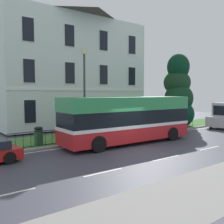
{
  "coord_description": "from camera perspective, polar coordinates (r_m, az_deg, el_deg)",
  "views": [
    {
      "loc": [
        -10.09,
        -10.55,
        3.41
      ],
      "look_at": [
        0.71,
        3.91,
        2.05
      ],
      "focal_mm": 40.6,
      "sensor_mm": 36.0,
      "label": 1
    }
  ],
  "objects": [
    {
      "name": "ground_plane",
      "position": [
        15.54,
        4.91,
        -8.45
      ],
      "size": [
        60.0,
        56.0,
        0.18
      ],
      "color": "#3E3F4B"
    },
    {
      "name": "georgian_townhouse",
      "position": [
        27.84,
        -10.38,
        10.12
      ],
      "size": [
        14.82,
        9.01,
        12.23
      ],
      "color": "silver",
      "rests_on": "ground_plane"
    },
    {
      "name": "iron_verge_railing",
      "position": [
        19.59,
        2.78,
        -3.87
      ],
      "size": [
        17.29,
        0.04,
        0.97
      ],
      "color": "black",
      "rests_on": "ground_plane"
    },
    {
      "name": "evergreen_tree",
      "position": [
        26.22,
        14.59,
        3.5
      ],
      "size": [
        3.29,
        3.3,
        7.43
      ],
      "color": "#423328",
      "rests_on": "ground_plane"
    },
    {
      "name": "single_decker_bus",
      "position": [
        17.22,
        3.67,
        -1.56
      ],
      "size": [
        9.58,
        2.82,
        3.13
      ],
      "rotation": [
        0.0,
        0.0,
        -0.02
      ],
      "color": "red",
      "rests_on": "ground_plane"
    },
    {
      "name": "street_lamp_post",
      "position": [
        17.99,
        -6.23,
        5.47
      ],
      "size": [
        0.36,
        0.24,
        6.35
      ],
      "color": "#333338",
      "rests_on": "ground_plane"
    },
    {
      "name": "litter_bin",
      "position": [
        16.8,
        -16.19,
        -5.13
      ],
      "size": [
        0.55,
        0.55,
        1.16
      ],
      "color": "#23472D",
      "rests_on": "ground_plane"
    }
  ]
}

